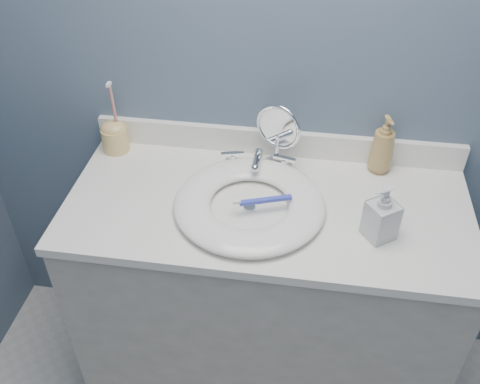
% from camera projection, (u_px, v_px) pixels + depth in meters
% --- Properties ---
extents(back_wall, '(2.20, 0.02, 2.40)m').
position_uv_depth(back_wall, '(281.00, 65.00, 1.61)').
color(back_wall, slate).
rests_on(back_wall, ground).
extents(vanity_cabinet, '(1.20, 0.55, 0.85)m').
position_uv_depth(vanity_cabinet, '(263.00, 301.00, 1.90)').
color(vanity_cabinet, beige).
rests_on(vanity_cabinet, ground).
extents(countertop, '(1.22, 0.57, 0.03)m').
position_uv_depth(countertop, '(267.00, 207.00, 1.62)').
color(countertop, white).
rests_on(countertop, vanity_cabinet).
extents(backsplash, '(1.22, 0.02, 0.09)m').
position_uv_depth(backsplash, '(276.00, 143.00, 1.78)').
color(backsplash, white).
rests_on(backsplash, countertop).
extents(basin, '(0.45, 0.45, 0.04)m').
position_uv_depth(basin, '(250.00, 204.00, 1.58)').
color(basin, white).
rests_on(basin, countertop).
extents(drain, '(0.04, 0.04, 0.01)m').
position_uv_depth(drain, '(249.00, 207.00, 1.59)').
color(drain, silver).
rests_on(drain, countertop).
extents(faucet, '(0.25, 0.13, 0.07)m').
position_uv_depth(faucet, '(258.00, 162.00, 1.72)').
color(faucet, silver).
rests_on(faucet, countertop).
extents(makeup_mirror, '(0.15, 0.09, 0.23)m').
position_uv_depth(makeup_mirror, '(278.00, 134.00, 1.67)').
color(makeup_mirror, silver).
rests_on(makeup_mirror, countertop).
extents(soap_bottle_amber, '(0.10, 0.10, 0.20)m').
position_uv_depth(soap_bottle_amber, '(383.00, 144.00, 1.68)').
color(soap_bottle_amber, '#A9874C').
rests_on(soap_bottle_amber, countertop).
extents(soap_bottle_clear, '(0.11, 0.11, 0.17)m').
position_uv_depth(soap_bottle_clear, '(383.00, 213.00, 1.45)').
color(soap_bottle_clear, silver).
rests_on(soap_bottle_clear, countertop).
extents(toothbrush_holder, '(0.09, 0.09, 0.26)m').
position_uv_depth(toothbrush_holder, '(115.00, 135.00, 1.79)').
color(toothbrush_holder, '#E1BC70').
rests_on(toothbrush_holder, countertop).
extents(toothbrush_lying, '(0.17, 0.07, 0.02)m').
position_uv_depth(toothbrush_lying, '(263.00, 200.00, 1.55)').
color(toothbrush_lying, '#3642C2').
rests_on(toothbrush_lying, basin).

